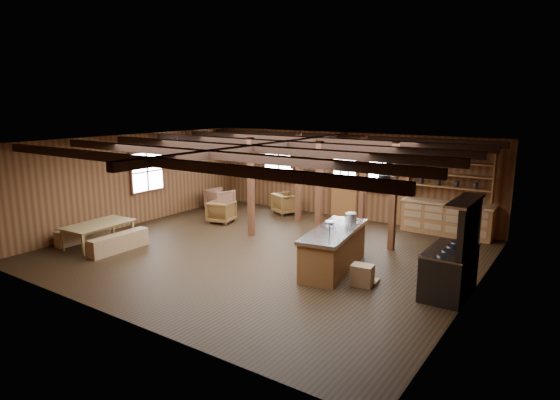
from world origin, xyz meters
name	(u,v)px	position (x,y,z in m)	size (l,w,h in m)	color
room	(264,198)	(0.00, 0.00, 1.40)	(10.04, 9.04, 2.84)	black
ceiling_joists	(268,146)	(0.00, 0.18, 2.68)	(9.80, 8.82, 0.18)	black
timber_posts	(323,188)	(0.52, 2.08, 1.40)	(3.95, 2.35, 2.80)	#452513
back_door	(344,191)	(0.00, 4.45, 0.88)	(1.02, 0.08, 2.15)	brown
window_back_left	(279,164)	(-2.60, 4.46, 1.60)	(1.32, 0.06, 1.32)	white
window_back_right	(383,173)	(1.30, 4.46, 1.60)	(1.02, 0.06, 1.32)	white
window_left	(147,172)	(-4.96, 0.50, 1.60)	(0.14, 1.24, 1.32)	white
notice_boards	(305,165)	(-1.50, 4.46, 1.64)	(1.08, 0.03, 0.90)	silver
back_counter	(447,214)	(3.40, 4.20, 0.60)	(2.55, 0.60, 2.45)	brown
pendant_lamps	(222,155)	(-2.25, 1.00, 2.25)	(1.86, 2.36, 0.66)	#2B2B2D
pot_rack	(399,172)	(3.29, 0.40, 2.29)	(0.36, 3.00, 0.45)	#2B2B2D
kitchen_island	(334,249)	(2.04, -0.14, 0.48)	(1.26, 2.61, 1.20)	brown
step_stool	(362,275)	(3.00, -0.67, 0.22)	(0.50, 0.36, 0.44)	brown
commercial_range	(452,264)	(4.65, -0.12, 0.63)	(0.81, 1.58, 1.96)	#2B2B2D
dining_table	(100,235)	(-3.90, -2.07, 0.31)	(1.75, 0.97, 0.61)	olive
bench_wall	(83,234)	(-4.65, -2.07, 0.21)	(0.29, 1.54, 0.42)	brown
bench_aisle	(119,243)	(-3.11, -2.07, 0.23)	(0.31, 1.66, 0.46)	brown
armchair_a	(221,212)	(-2.89, 1.64, 0.35)	(0.74, 0.76, 0.69)	brown
armchair_b	(286,203)	(-1.86, 3.80, 0.35)	(0.75, 0.78, 0.71)	brown
armchair_c	(220,199)	(-4.12, 2.97, 0.37)	(0.80, 0.82, 0.75)	#8D5940
counter_pot	(351,217)	(1.98, 0.86, 1.03)	(0.29, 0.29, 0.17)	silver
bowl	(331,222)	(1.74, 0.27, 0.97)	(0.26, 0.26, 0.06)	silver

